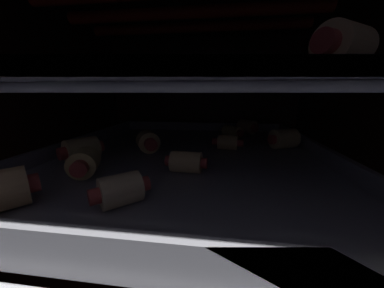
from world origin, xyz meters
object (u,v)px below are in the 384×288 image
(pig_in_blanket_lower_5, at_px, (82,150))
(pig_in_blanket_lower_3, at_px, (232,132))
(baking_tray_lower, at_px, (189,157))
(pig_in_blanket_upper_3, at_px, (242,76))
(pig_in_blanket_lower_1, at_px, (284,139))
(pig_in_blanket_upper_7, at_px, (233,76))
(pig_in_blanket_lower_7, at_px, (186,162))
(baking_tray_upper, at_px, (189,83))
(pig_in_blanket_lower_6, at_px, (228,142))
(pig_in_blanket_upper_0, at_px, (157,75))
(oven_rack_upper, at_px, (189,90))
(pig_in_blanket_upper_1, at_px, (133,77))
(pig_in_blanket_upper_5, at_px, (293,69))
(pig_in_blanket_upper_2, at_px, (98,74))
(pig_in_blanket_lower_9, at_px, (121,190))
(pig_in_blanket_upper_6, at_px, (343,45))
(oven_rack_lower, at_px, (189,163))
(pig_in_blanket_lower_2, at_px, (247,127))
(pig_in_blanket_upper_4, at_px, (222,73))
(heating_element, at_px, (188,2))
(pig_in_blanket_lower_8, at_px, (84,162))
(pig_in_blanket_lower_0, at_px, (1,190))
(pig_in_blanket_lower_4, at_px, (148,142))

(pig_in_blanket_lower_5, bearing_deg, pig_in_blanket_lower_3, 40.85)
(baking_tray_lower, relative_size, pig_in_blanket_upper_3, 8.71)
(pig_in_blanket_lower_1, relative_size, pig_in_blanket_upper_7, 0.98)
(pig_in_blanket_lower_1, height_order, pig_in_blanket_upper_7, pig_in_blanket_upper_7)
(pig_in_blanket_lower_7, distance_m, baking_tray_upper, 0.12)
(pig_in_blanket_lower_6, distance_m, pig_in_blanket_upper_0, 0.18)
(oven_rack_upper, distance_m, pig_in_blanket_upper_0, 0.12)
(pig_in_blanket_upper_1, xyz_separation_m, pig_in_blanket_upper_5, (0.29, -0.15, -0.00))
(pig_in_blanket_lower_7, bearing_deg, pig_in_blanket_upper_3, 71.21)
(pig_in_blanket_upper_7, bearing_deg, pig_in_blanket_upper_2, -161.35)
(pig_in_blanket_lower_6, bearing_deg, pig_in_blanket_upper_2, 179.02)
(pig_in_blanket_lower_9, distance_m, pig_in_blanket_upper_6, 0.20)
(pig_in_blanket_lower_3, relative_size, pig_in_blanket_upper_3, 1.00)
(oven_rack_lower, distance_m, pig_in_blanket_lower_2, 0.22)
(baking_tray_lower, height_order, pig_in_blanket_lower_7, pig_in_blanket_lower_7)
(baking_tray_lower, relative_size, pig_in_blanket_upper_4, 7.75)
(pig_in_blanket_lower_1, xyz_separation_m, pig_in_blanket_upper_1, (-0.31, 0.11, 0.11))
(pig_in_blanket_lower_6, bearing_deg, pig_in_blanket_upper_5, -16.95)
(pig_in_blanket_lower_7, xyz_separation_m, pig_in_blanket_upper_0, (-0.08, 0.17, 0.11))
(pig_in_blanket_lower_6, distance_m, baking_tray_upper, 0.12)
(baking_tray_lower, relative_size, pig_in_blanket_upper_5, 9.44)
(pig_in_blanket_lower_1, xyz_separation_m, baking_tray_upper, (-0.16, -0.06, 0.09))
(heating_element, distance_m, pig_in_blanket_lower_5, 0.24)
(pig_in_blanket_lower_8, xyz_separation_m, pig_in_blanket_upper_4, (0.15, 0.18, 0.11))
(pig_in_blanket_upper_0, distance_m, pig_in_blanket_upper_7, 0.14)
(pig_in_blanket_lower_0, bearing_deg, pig_in_blanket_lower_7, 36.53)
(pig_in_blanket_lower_1, bearing_deg, baking_tray_upper, -160.11)
(oven_rack_lower, bearing_deg, pig_in_blanket_lower_5, -159.79)
(baking_tray_upper, height_order, pig_in_blanket_upper_6, pig_in_blanket_upper_6)
(pig_in_blanket_lower_4, distance_m, pig_in_blanket_lower_7, 0.11)
(pig_in_blanket_upper_5, height_order, pig_in_blanket_upper_6, pig_in_blanket_upper_6)
(baking_tray_lower, height_order, pig_in_blanket_upper_1, pig_in_blanket_upper_1)
(pig_in_blanket_lower_0, distance_m, pig_in_blanket_upper_5, 0.34)
(pig_in_blanket_lower_2, height_order, pig_in_blanket_upper_0, pig_in_blanket_upper_0)
(pig_in_blanket_lower_8, height_order, pig_in_blanket_upper_0, pig_in_blanket_upper_0)
(pig_in_blanket_lower_8, bearing_deg, pig_in_blanket_lower_7, 12.22)
(pig_in_blanket_lower_0, height_order, pig_in_blanket_upper_6, pig_in_blanket_upper_6)
(oven_rack_upper, height_order, pig_in_blanket_upper_2, pig_in_blanket_upper_2)
(pig_in_blanket_lower_7, distance_m, pig_in_blanket_upper_0, 0.22)
(oven_rack_lower, bearing_deg, pig_in_blanket_upper_1, 132.79)
(baking_tray_upper, bearing_deg, heating_element, 0.00)
(pig_in_blanket_lower_2, bearing_deg, oven_rack_lower, -120.94)
(baking_tray_lower, relative_size, pig_in_blanket_lower_8, 8.28)
(pig_in_blanket_lower_9, xyz_separation_m, pig_in_blanket_upper_7, (0.10, 0.27, 0.11))
(pig_in_blanket_lower_3, distance_m, pig_in_blanket_upper_6, 0.29)
(pig_in_blanket_lower_3, xyz_separation_m, pig_in_blanket_lower_9, (-0.11, -0.29, 0.00))
(pig_in_blanket_upper_6, bearing_deg, pig_in_blanket_upper_7, 103.42)
(pig_in_blanket_lower_1, bearing_deg, baking_tray_lower, -160.11)
(pig_in_blanket_lower_3, distance_m, pig_in_blanket_lower_6, 0.10)
(pig_in_blanket_lower_2, height_order, pig_in_blanket_upper_6, pig_in_blanket_upper_6)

